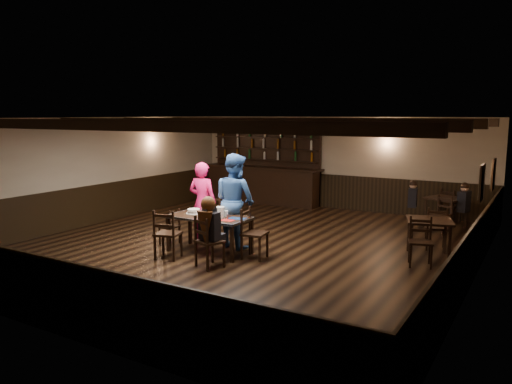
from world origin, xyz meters
The scene contains 25 objects.
ground centered at (0.00, 0.00, 0.00)m, with size 10.00×10.00×0.00m, color black.
room_shell centered at (0.01, 0.04, 1.75)m, with size 9.02×10.02×2.71m.
dining_table centered at (-0.35, -0.90, 0.68)m, with size 1.67×0.84×0.75m.
chair_near_left centered at (-0.78, -1.72, 0.57)m, with size 0.56×0.54×0.98m.
chair_near_right centered at (0.19, -1.75, 0.56)m, with size 0.57×0.55×0.96m.
chair_end_left centered at (-1.42, -0.80, 0.45)m, with size 0.35×0.37×0.77m.
chair_end_right centered at (0.56, -0.80, 0.58)m, with size 0.50×0.51×0.99m.
chair_far_pushed centered at (-1.25, 0.41, 0.52)m, with size 0.45×0.44×0.90m.
woman_pink centered at (-1.00, -0.25, 0.88)m, with size 0.64×0.42×1.76m, color #E3288E.
man_blue centered at (-0.17, -0.23, 0.99)m, with size 0.96×0.75×1.98m, color navy.
seated_person centered at (0.22, -1.70, 0.86)m, with size 0.36×0.54×0.88m.
cake centered at (-0.78, -0.85, 0.80)m, with size 0.32×0.32×0.10m.
plate_stack_a centered at (-0.43, -0.90, 0.84)m, with size 0.18×0.18×0.17m, color white.
plate_stack_b centered at (-0.12, -0.84, 0.86)m, with size 0.17×0.17×0.21m, color white.
tea_light centered at (-0.32, -0.76, 0.78)m, with size 0.05×0.05×0.06m.
salt_shaker centered at (0.01, -0.99, 0.80)m, with size 0.04×0.04×0.10m, color silver.
pepper_shaker centered at (0.12, -0.94, 0.80)m, with size 0.04×0.04×0.10m, color #A5A8AD.
drink_glass centered at (-0.04, -0.75, 0.81)m, with size 0.07×0.07×0.12m, color silver.
menu_red centered at (0.18, -1.04, 0.75)m, with size 0.26×0.18×0.00m, color maroon.
menu_blue centered at (0.26, -0.80, 0.75)m, with size 0.33×0.23×0.00m, color #0E2047.
bar_counter centered at (-2.33, 4.72, 0.73)m, with size 3.93×0.70×2.20m.
back_table_a centered at (3.53, 1.03, 0.65)m, with size 1.05×1.05×0.75m.
back_table_b centered at (3.32, 3.92, 0.65)m, with size 1.08×1.08×0.75m.
bg_patron_left centered at (2.55, 3.77, 0.80)m, with size 0.24×0.35×0.68m.
bg_patron_right centered at (3.75, 3.75, 0.82)m, with size 0.28×0.38×0.71m.
Camera 1 is at (5.47, -8.85, 2.78)m, focal length 35.00 mm.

